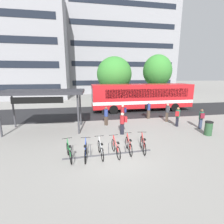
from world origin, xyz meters
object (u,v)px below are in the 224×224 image
parked_bicycle_blue_1 (86,152)px  trash_bin (208,128)px  parked_bicycle_red_4 (129,146)px  commuter_navy_pack_2 (123,112)px  transit_shelter (42,93)px  commuter_grey_pack_5 (167,111)px  commuter_maroon_pack_1 (201,118)px  street_tree_1 (157,71)px  parked_bicycle_green_0 (69,152)px  commuter_red_pack_4 (123,122)px  commuter_black_pack_6 (106,115)px  city_bus (141,96)px  street_tree_0 (114,74)px  parked_bicycle_red_3 (116,148)px  commuter_red_pack_3 (178,116)px  commuter_black_pack_0 (148,109)px  parked_bicycle_red_5 (143,145)px  parked_bicycle_silver_2 (101,150)px

parked_bicycle_blue_1 → trash_bin: (8.88, 1.90, 0.13)m
parked_bicycle_red_4 → commuter_navy_pack_2: size_ratio=1.06×
transit_shelter → commuter_grey_pack_5: size_ratio=3.72×
transit_shelter → parked_bicycle_blue_1: bearing=-55.9°
commuter_maroon_pack_1 → street_tree_1: street_tree_1 is taller
parked_bicycle_green_0 → trash_bin: (9.72, 1.82, 0.13)m
commuter_red_pack_4 → commuter_black_pack_6: 2.63m
commuter_navy_pack_2 → trash_bin: (5.28, -4.44, -0.42)m
trash_bin → parked_bicycle_red_4: bearing=-166.2°
city_bus → parked_bicycle_red_4: bearing=66.5°
commuter_maroon_pack_1 → street_tree_0: bearing=43.0°
parked_bicycle_red_3 → parked_bicycle_red_4: bearing=-78.9°
parked_bicycle_blue_1 → commuter_maroon_pack_1: (9.37, 3.35, 0.54)m
commuter_red_pack_4 → street_tree_0: street_tree_0 is taller
parked_bicycle_red_4 → street_tree_1: bearing=-25.5°
parked_bicycle_green_0 → street_tree_0: size_ratio=0.25×
commuter_black_pack_6 → commuter_red_pack_3: bearing=33.0°
parked_bicycle_green_0 → street_tree_1: size_ratio=0.23×
commuter_red_pack_3 → street_tree_1: street_tree_1 is taller
parked_bicycle_green_0 → parked_bicycle_red_4: same height
transit_shelter → commuter_red_pack_3: bearing=-1.2°
commuter_black_pack_6 → commuter_grey_pack_5: bearing=47.8°
city_bus → commuter_grey_pack_5: 5.18m
parked_bicycle_red_3 → commuter_maroon_pack_1: (7.74, 3.25, 0.54)m
commuter_red_pack_3 → commuter_grey_pack_5: size_ratio=0.96×
parked_bicycle_red_4 → commuter_black_pack_0: 7.84m
parked_bicycle_red_5 → parked_bicycle_red_4: bearing=98.6°
street_tree_0 → commuter_grey_pack_5: bearing=-72.9°
parked_bicycle_blue_1 → commuter_black_pack_6: 6.01m
city_bus → street_tree_0: (-2.38, 4.98, 2.59)m
parked_bicycle_green_0 → commuter_grey_pack_5: size_ratio=0.98×
trash_bin → street_tree_1: bearing=78.9°
commuter_black_pack_0 → parked_bicycle_red_3: bearing=-129.5°
parked_bicycle_green_0 → commuter_red_pack_4: size_ratio=1.04×
city_bus → commuter_navy_pack_2: (-3.42, -4.51, -0.84)m
commuter_navy_pack_2 → parked_bicycle_silver_2: bearing=82.2°
parked_bicycle_red_3 → street_tree_0: (3.00, 15.74, 3.98)m
parked_bicycle_blue_1 → commuter_black_pack_6: (1.90, 5.68, 0.56)m
parked_bicycle_red_5 → commuter_navy_pack_2: size_ratio=1.05×
commuter_maroon_pack_1 → commuter_red_pack_4: 6.58m
street_tree_0 → street_tree_1: bearing=10.8°
parked_bicycle_green_0 → parked_bicycle_blue_1: bearing=-107.9°
commuter_red_pack_3 → street_tree_1: (4.07, 13.00, 3.93)m
parked_bicycle_blue_1 → parked_bicycle_red_5: (3.27, 0.29, 0.00)m
parked_bicycle_silver_2 → parked_bicycle_red_5: same height
commuter_navy_pack_2 → commuter_grey_pack_5: 4.16m
commuter_navy_pack_2 → commuter_maroon_pack_1: bearing=169.0°
commuter_black_pack_0 → street_tree_1: bearing=56.1°
parked_bicycle_blue_1 → commuter_red_pack_3: commuter_red_pack_3 is taller
commuter_black_pack_0 → trash_bin: 5.77m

